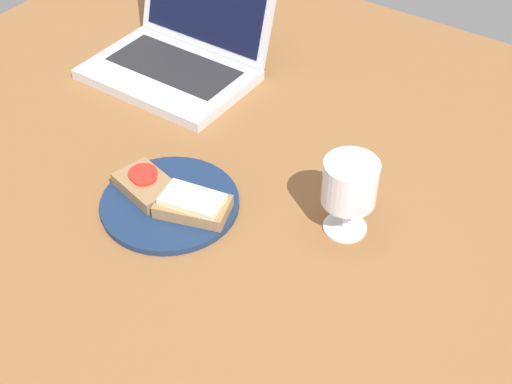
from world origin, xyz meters
The scene contains 6 objects.
wooden_table centered at (0.00, 0.00, 1.50)cm, with size 140.00×140.00×3.00cm, color brown.
plate centered at (-0.96, -6.16, 3.53)cm, with size 21.19×21.19×1.07cm, color navy.
sandwich_with_tomato centered at (-5.51, -6.25, 5.21)cm, with size 10.86×8.52×2.52cm.
sandwich_with_cheese centered at (3.49, -6.00, 5.45)cm, with size 12.14×9.22×2.97cm.
wine_glass centered at (23.42, 4.74, 11.34)cm, with size 7.93×7.93×12.36cm.
laptop centered at (-23.71, 24.90, 7.41)cm, with size 30.16×26.69×21.91cm.
Camera 1 is at (54.89, -64.15, 77.52)cm, focal length 50.00 mm.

